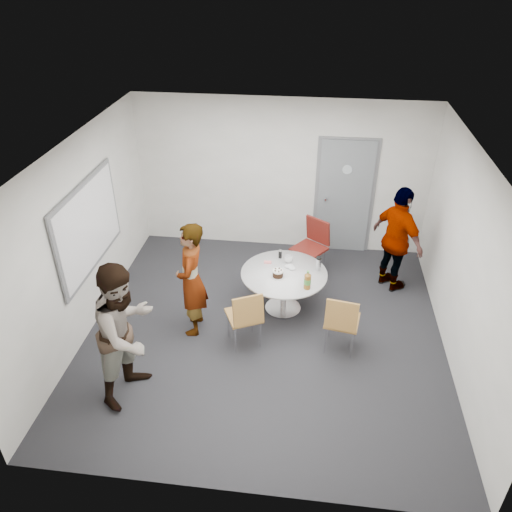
# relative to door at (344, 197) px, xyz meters

# --- Properties ---
(floor) EXTENTS (5.00, 5.00, 0.00)m
(floor) POSITION_rel_door_xyz_m (-1.10, -2.48, -1.03)
(floor) COLOR #232327
(floor) RESTS_ON ground
(ceiling) EXTENTS (5.00, 5.00, 0.00)m
(ceiling) POSITION_rel_door_xyz_m (-1.10, -2.48, 1.67)
(ceiling) COLOR silver
(ceiling) RESTS_ON wall_back
(wall_back) EXTENTS (5.00, 0.00, 5.00)m
(wall_back) POSITION_rel_door_xyz_m (-1.10, 0.02, 0.32)
(wall_back) COLOR silver
(wall_back) RESTS_ON floor
(wall_left) EXTENTS (0.00, 5.00, 5.00)m
(wall_left) POSITION_rel_door_xyz_m (-3.60, -2.48, 0.32)
(wall_left) COLOR silver
(wall_left) RESTS_ON floor
(wall_right) EXTENTS (0.00, 5.00, 5.00)m
(wall_right) POSITION_rel_door_xyz_m (1.40, -2.48, 0.32)
(wall_right) COLOR silver
(wall_right) RESTS_ON floor
(wall_front) EXTENTS (5.00, 0.00, 5.00)m
(wall_front) POSITION_rel_door_xyz_m (-1.10, -4.98, 0.32)
(wall_front) COLOR silver
(wall_front) RESTS_ON floor
(door) EXTENTS (1.02, 0.17, 2.12)m
(door) POSITION_rel_door_xyz_m (0.00, 0.00, 0.00)
(door) COLOR slate
(door) RESTS_ON wall_back
(whiteboard) EXTENTS (0.04, 1.90, 1.25)m
(whiteboard) POSITION_rel_door_xyz_m (-3.56, -2.28, 0.42)
(whiteboard) COLOR slate
(whiteboard) RESTS_ON wall_left
(table) EXTENTS (1.26, 1.26, 0.95)m
(table) POSITION_rel_door_xyz_m (-0.86, -1.92, -0.45)
(table) COLOR silver
(table) RESTS_ON floor
(chair_near_left) EXTENTS (0.59, 0.61, 0.91)m
(chair_near_left) POSITION_rel_door_xyz_m (-1.32, -2.81, -0.47)
(chair_near_left) COLOR olive
(chair_near_left) RESTS_ON floor
(chair_near_right) EXTENTS (0.50, 0.54, 0.92)m
(chair_near_right) POSITION_rel_door_xyz_m (-0.06, -2.77, -0.47)
(chair_near_right) COLOR olive
(chair_near_right) RESTS_ON floor
(chair_far) EXTENTS (0.67, 0.68, 0.99)m
(chair_far) POSITION_rel_door_xyz_m (-0.49, -0.87, -0.42)
(chair_far) COLOR #5C1812
(chair_far) RESTS_ON floor
(person_main) EXTENTS (0.45, 0.65, 1.69)m
(person_main) POSITION_rel_door_xyz_m (-2.11, -2.53, -0.18)
(person_main) COLOR #A5C6EA
(person_main) RESTS_ON floor
(person_left) EXTENTS (0.95, 1.07, 1.84)m
(person_left) POSITION_rel_door_xyz_m (-2.58, -3.76, -0.11)
(person_left) COLOR white
(person_left) RESTS_ON floor
(person_right) EXTENTS (0.94, 1.07, 1.73)m
(person_right) POSITION_rel_door_xyz_m (0.80, -1.11, -0.16)
(person_right) COLOR black
(person_right) RESTS_ON floor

